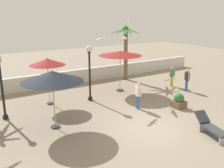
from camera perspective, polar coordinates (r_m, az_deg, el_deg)
ground_plane at (r=12.34m, az=8.20°, el=-9.70°), size 56.00×56.00×0.00m
boundary_wall at (r=19.62m, az=-9.46°, el=1.51°), size 25.20×0.30×1.05m
patio_umbrella_0 at (r=15.00m, az=-14.50°, el=4.82°), size 2.09×2.09×2.83m
patio_umbrella_2 at (r=11.68m, az=-13.45°, el=1.66°), size 2.85×2.85×2.81m
patio_umbrella_3 at (r=17.19m, az=1.90°, el=6.94°), size 2.97×2.97×2.88m
palm_tree_1 at (r=20.31m, az=3.14°, el=8.69°), size 2.31×2.31×4.36m
lamp_post_0 at (r=13.67m, az=-23.87°, el=0.20°), size 0.32×0.32×3.36m
lamp_post_1 at (r=15.33m, az=-5.14°, el=4.09°), size 0.39×0.39×3.43m
lounge_chair_0 at (r=12.19m, az=21.56°, el=-8.99°), size 1.01×1.96×0.84m
guest_0 at (r=18.22m, az=16.69°, el=1.32°), size 0.37×0.51×1.57m
guest_1 at (r=19.11m, az=13.52°, el=2.13°), size 0.56×0.29×1.54m
guest_2 at (r=14.23m, az=5.97°, el=-2.09°), size 0.33×0.54×1.55m
seagull_0 at (r=14.81m, az=-2.41°, el=10.17°), size 0.98×0.57×0.14m
seagull_1 at (r=15.96m, az=2.85°, el=10.33°), size 0.67×0.97×0.14m
seagull_2 at (r=24.06m, az=3.72°, el=14.49°), size 1.31×0.38×0.14m
planter at (r=15.03m, az=14.94°, el=-3.79°), size 0.70×0.70×0.85m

